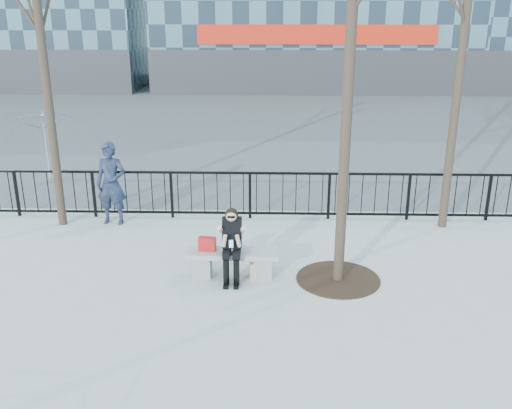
{
  "coord_description": "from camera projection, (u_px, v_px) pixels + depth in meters",
  "views": [
    {
      "loc": [
        0.69,
        -9.35,
        4.66
      ],
      "look_at": [
        0.4,
        0.8,
        1.1
      ],
      "focal_mm": 40.0,
      "sensor_mm": 36.0,
      "label": 1
    }
  ],
  "objects": [
    {
      "name": "tree_grate",
      "position": [
        338.0,
        279.0,
        10.23
      ],
      "size": [
        1.5,
        1.5,
        0.02
      ],
      "primitive_type": "cylinder",
      "color": "black",
      "rests_on": "ground"
    },
    {
      "name": "ground",
      "position": [
        233.0,
        276.0,
        10.38
      ],
      "size": [
        120.0,
        120.0,
        0.0
      ],
      "primitive_type": "plane",
      "color": "#A2A39E",
      "rests_on": "ground"
    },
    {
      "name": "shopping_bag",
      "position": [
        259.0,
        271.0,
        10.2
      ],
      "size": [
        0.35,
        0.16,
        0.32
      ],
      "primitive_type": "cube",
      "rotation": [
        0.0,
        0.0,
        0.12
      ],
      "color": "beige",
      "rests_on": "ground"
    },
    {
      "name": "vendor_umbrella",
      "position": [
        45.0,
        148.0,
        15.42
      ],
      "size": [
        2.72,
        2.75,
        2.02
      ],
      "primitive_type": "imported",
      "rotation": [
        0.0,
        0.0,
        -0.27
      ],
      "color": "gold",
      "rests_on": "ground"
    },
    {
      "name": "bench_main",
      "position": [
        233.0,
        261.0,
        10.28
      ],
      "size": [
        1.65,
        0.46,
        0.49
      ],
      "color": "slate",
      "rests_on": "ground"
    },
    {
      "name": "standing_man",
      "position": [
        111.0,
        184.0,
        12.6
      ],
      "size": [
        0.71,
        0.5,
        1.86
      ],
      "primitive_type": "imported",
      "rotation": [
        0.0,
        0.0,
        -0.08
      ],
      "color": "black",
      "rests_on": "ground"
    },
    {
      "name": "railing",
      "position": [
        241.0,
        195.0,
        13.02
      ],
      "size": [
        14.0,
        0.06,
        1.1
      ],
      "color": "black",
      "rests_on": "ground"
    },
    {
      "name": "handbag",
      "position": [
        207.0,
        244.0,
        10.2
      ],
      "size": [
        0.32,
        0.18,
        0.25
      ],
      "primitive_type": "cube",
      "rotation": [
        0.0,
        0.0,
        -0.13
      ],
      "color": "#B41618",
      "rests_on": "bench_main"
    },
    {
      "name": "seated_woman",
      "position": [
        232.0,
        245.0,
        10.0
      ],
      "size": [
        0.5,
        0.64,
        1.34
      ],
      "color": "black",
      "rests_on": "ground"
    },
    {
      "name": "street_surface",
      "position": [
        256.0,
        120.0,
        24.53
      ],
      "size": [
        60.0,
        23.0,
        0.01
      ],
      "primitive_type": "cube",
      "color": "#474747",
      "rests_on": "ground"
    }
  ]
}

